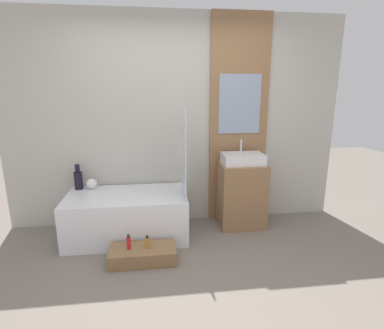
{
  "coord_description": "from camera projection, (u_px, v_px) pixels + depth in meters",
  "views": [
    {
      "loc": [
        -0.29,
        -2.18,
        1.7
      ],
      "look_at": [
        0.09,
        0.69,
        0.97
      ],
      "focal_mm": 28.0,
      "sensor_mm": 36.0,
      "label": 1
    }
  ],
  "objects": [
    {
      "name": "ground_plane",
      "position": [
        192.0,
        295.0,
        2.55
      ],
      "size": [
        12.0,
        12.0,
        0.0
      ],
      "primitive_type": "plane",
      "color": "slate"
    },
    {
      "name": "wall_tiled_back",
      "position": [
        176.0,
        122.0,
        3.75
      ],
      "size": [
        4.2,
        0.06,
        2.6
      ],
      "primitive_type": "cube",
      "color": "#B7B2A8",
      "rests_on": "ground_plane"
    },
    {
      "name": "wall_wood_accent",
      "position": [
        239.0,
        121.0,
        3.8
      ],
      "size": [
        0.74,
        0.04,
        2.6
      ],
      "color": "#8E6642",
      "rests_on": "ground_plane"
    },
    {
      "name": "bathtub",
      "position": [
        128.0,
        215.0,
        3.52
      ],
      "size": [
        1.37,
        0.75,
        0.52
      ],
      "color": "white",
      "rests_on": "ground_plane"
    },
    {
      "name": "glass_shower_screen",
      "position": [
        183.0,
        153.0,
        3.31
      ],
      "size": [
        0.01,
        0.49,
        0.99
      ],
      "primitive_type": "cube",
      "color": "silver",
      "rests_on": "bathtub"
    },
    {
      "name": "wooden_step_bench",
      "position": [
        143.0,
        254.0,
        3.04
      ],
      "size": [
        0.67,
        0.32,
        0.15
      ],
      "primitive_type": "cube",
      "color": "olive",
      "rests_on": "ground_plane"
    },
    {
      "name": "vanity_cabinet",
      "position": [
        241.0,
        195.0,
        3.79
      ],
      "size": [
        0.56,
        0.44,
        0.81
      ],
      "primitive_type": "cube",
      "color": "#8E6642",
      "rests_on": "ground_plane"
    },
    {
      "name": "sink",
      "position": [
        243.0,
        159.0,
        3.67
      ],
      "size": [
        0.5,
        0.33,
        0.29
      ],
      "color": "white",
      "rests_on": "vanity_cabinet"
    },
    {
      "name": "vase_tall_dark",
      "position": [
        78.0,
        179.0,
        3.62
      ],
      "size": [
        0.1,
        0.1,
        0.31
      ],
      "color": "black",
      "rests_on": "bathtub"
    },
    {
      "name": "vase_round_light",
      "position": [
        92.0,
        184.0,
        3.64
      ],
      "size": [
        0.13,
        0.13,
        0.13
      ],
      "primitive_type": "sphere",
      "color": "white",
      "rests_on": "bathtub"
    },
    {
      "name": "bottle_soap_primary",
      "position": [
        129.0,
        243.0,
        2.98
      ],
      "size": [
        0.04,
        0.04,
        0.15
      ],
      "color": "red",
      "rests_on": "wooden_step_bench"
    },
    {
      "name": "bottle_soap_secondary",
      "position": [
        147.0,
        242.0,
        3.01
      ],
      "size": [
        0.04,
        0.04,
        0.13
      ],
      "color": "#B2752D",
      "rests_on": "wooden_step_bench"
    }
  ]
}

